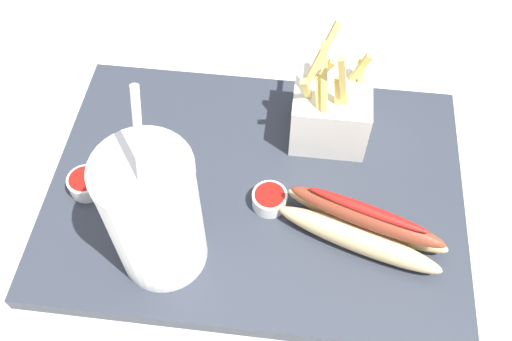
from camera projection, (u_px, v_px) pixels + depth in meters
The scene contains 7 objects.
ground_plane at pixel (256, 199), 0.67m from camera, with size 2.40×2.40×0.02m, color silver.
food_tray at pixel (256, 190), 0.65m from camera, with size 0.47×0.34×0.02m, color #2D333D.
soda_cup at pixel (154, 215), 0.53m from camera, with size 0.09×0.09×0.25m.
fries_basket at pixel (330, 111), 0.65m from camera, with size 0.09×0.08×0.15m.
hot_dog_1 at pixel (363, 226), 0.58m from camera, with size 0.19×0.10×0.06m.
ketchup_cup_1 at pixel (270, 199), 0.62m from camera, with size 0.04×0.04×0.02m.
ketchup_cup_2 at pixel (86, 183), 0.63m from camera, with size 0.04×0.04×0.02m.
Camera 1 is at (0.04, -0.35, 0.56)m, focal length 39.20 mm.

